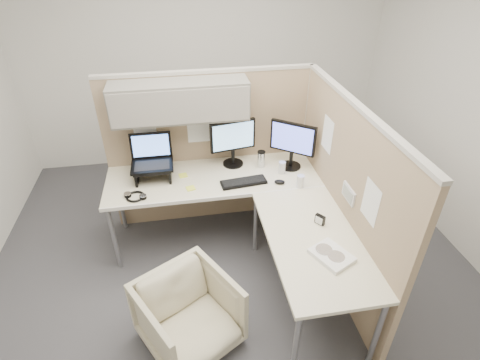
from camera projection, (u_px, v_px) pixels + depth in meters
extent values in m
plane|color=#3B3A3F|center=(234.00, 271.00, 3.50)|extent=(4.50, 4.50, 0.00)
cube|color=tan|center=(210.00, 151.00, 3.79)|extent=(2.00, 0.05, 1.60)
cube|color=#A8A399|center=(206.00, 71.00, 3.34)|extent=(2.00, 0.06, 0.03)
cube|color=slate|center=(180.00, 100.00, 3.29)|extent=(1.20, 0.34, 0.34)
cube|color=gray|center=(181.00, 108.00, 3.14)|extent=(1.18, 0.01, 0.30)
plane|color=white|center=(144.00, 125.00, 3.49)|extent=(0.26, 0.00, 0.26)
plane|color=white|center=(198.00, 128.00, 3.60)|extent=(0.26, 0.00, 0.26)
cube|color=tan|center=(342.00, 199.00, 3.11)|extent=(0.05, 2.00, 1.60)
cube|color=#A8A399|center=(359.00, 106.00, 2.66)|extent=(0.06, 2.00, 0.03)
cube|color=#A8A399|center=(304.00, 143.00, 3.93)|extent=(0.06, 0.06, 1.60)
cube|color=silver|center=(349.00, 194.00, 2.89)|extent=(0.02, 0.20, 0.12)
cube|color=gray|center=(348.00, 194.00, 2.89)|extent=(0.00, 0.16, 0.09)
plane|color=white|center=(328.00, 134.00, 3.21)|extent=(0.00, 0.26, 0.26)
plane|color=white|center=(371.00, 202.00, 2.57)|extent=(0.00, 0.26, 0.26)
cube|color=beige|center=(214.00, 177.00, 3.54)|extent=(2.00, 0.68, 0.03)
cube|color=beige|center=(313.00, 240.00, 2.81)|extent=(0.68, 1.30, 0.03)
cube|color=white|center=(218.00, 198.00, 3.26)|extent=(2.00, 0.02, 0.03)
cylinder|color=gray|center=(114.00, 238.00, 3.36)|extent=(0.04, 0.04, 0.70)
cylinder|color=gray|center=(120.00, 201.00, 3.84)|extent=(0.04, 0.04, 0.70)
cylinder|color=gray|center=(296.00, 347.00, 2.48)|extent=(0.04, 0.04, 0.70)
cylinder|color=gray|center=(377.00, 333.00, 2.56)|extent=(0.04, 0.04, 0.70)
cylinder|color=gray|center=(256.00, 222.00, 3.55)|extent=(0.04, 0.04, 0.70)
imported|color=beige|center=(189.00, 313.00, 2.73)|extent=(0.84, 0.83, 0.65)
cylinder|color=black|center=(233.00, 163.00, 3.70)|extent=(0.20, 0.20, 0.02)
cylinder|color=black|center=(233.00, 156.00, 3.66)|extent=(0.04, 0.04, 0.15)
cube|color=black|center=(233.00, 136.00, 3.54)|extent=(0.44, 0.11, 0.30)
cube|color=#85BBE7|center=(233.00, 136.00, 3.52)|extent=(0.40, 0.07, 0.26)
cylinder|color=black|center=(290.00, 166.00, 3.66)|extent=(0.20, 0.20, 0.02)
cylinder|color=black|center=(291.00, 159.00, 3.62)|extent=(0.04, 0.04, 0.15)
cube|color=black|center=(293.00, 138.00, 3.49)|extent=(0.37, 0.30, 0.30)
cube|color=#5969F3|center=(292.00, 139.00, 3.48)|extent=(0.32, 0.25, 0.26)
cube|color=black|center=(153.00, 167.00, 3.42)|extent=(0.33, 0.27, 0.02)
cube|color=black|center=(137.00, 174.00, 3.43)|extent=(0.02, 0.24, 0.13)
cube|color=black|center=(170.00, 171.00, 3.47)|extent=(0.02, 0.24, 0.13)
cube|color=black|center=(152.00, 166.00, 3.41)|extent=(0.38, 0.27, 0.02)
cube|color=black|center=(151.00, 145.00, 3.47)|extent=(0.38, 0.06, 0.24)
cube|color=#598CF2|center=(151.00, 146.00, 3.46)|extent=(0.33, 0.04, 0.20)
cube|color=black|center=(244.00, 182.00, 3.42)|extent=(0.43, 0.18, 0.02)
ellipsoid|color=black|center=(280.00, 182.00, 3.41)|extent=(0.11, 0.09, 0.03)
cylinder|color=silver|center=(261.00, 159.00, 3.63)|extent=(0.07, 0.07, 0.16)
cylinder|color=black|center=(261.00, 152.00, 3.59)|extent=(0.08, 0.08, 0.01)
cylinder|color=silver|center=(300.00, 181.00, 3.34)|extent=(0.07, 0.07, 0.12)
cylinder|color=silver|center=(282.00, 168.00, 3.54)|extent=(0.07, 0.07, 0.12)
cube|color=#E5F03F|center=(191.00, 188.00, 3.35)|extent=(0.09, 0.09, 0.01)
cube|color=#E5F03F|center=(183.00, 175.00, 3.53)|extent=(0.09, 0.09, 0.01)
torus|color=black|center=(135.00, 196.00, 3.23)|extent=(0.21, 0.21, 0.02)
cylinder|color=black|center=(128.00, 195.00, 3.24)|extent=(0.06, 0.06, 0.03)
cylinder|color=black|center=(143.00, 197.00, 3.22)|extent=(0.06, 0.06, 0.03)
cube|color=white|center=(332.00, 255.00, 2.64)|extent=(0.32, 0.34, 0.03)
cylinder|color=silver|center=(336.00, 256.00, 2.61)|extent=(0.12, 0.12, 0.00)
cylinder|color=silver|center=(324.00, 249.00, 2.66)|extent=(0.12, 0.12, 0.00)
cube|color=black|center=(320.00, 220.00, 2.93)|extent=(0.07, 0.08, 0.08)
cube|color=white|center=(319.00, 221.00, 2.92)|extent=(0.04, 0.05, 0.06)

